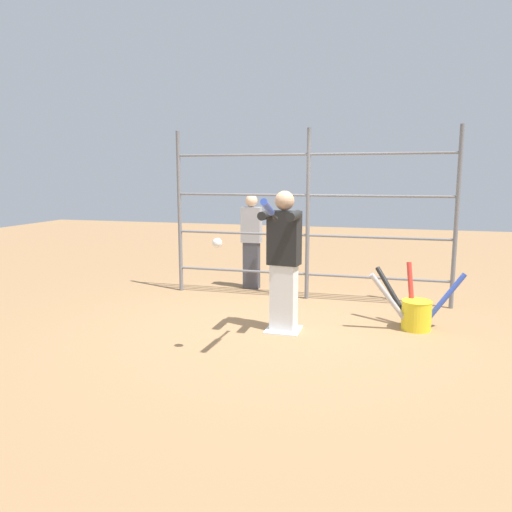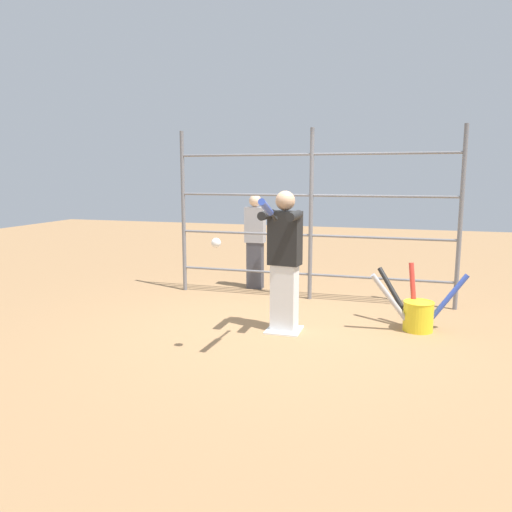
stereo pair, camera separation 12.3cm
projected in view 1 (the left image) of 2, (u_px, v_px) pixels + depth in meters
The scene contains 8 objects.
ground_plane at pixel (283, 330), 5.90m from camera, with size 24.00×24.00×0.00m, color #9E754C.
home_plate at pixel (283, 330), 5.90m from camera, with size 0.40×0.40×0.02m.
fence_backstop at pixel (308, 215), 7.23m from camera, with size 4.09×0.06×2.48m.
batter at pixel (284, 257), 5.75m from camera, with size 0.42×0.59×1.64m.
baseball_bat_swinging at pixel (269, 209), 4.78m from camera, with size 0.13×0.81×0.27m.
softball_in_flight at pixel (217, 243), 4.87m from camera, with size 0.10×0.10×0.10m.
bat_bucket at pixel (415, 311), 5.93m from camera, with size 1.11×0.62×0.77m.
bystander_behind_fence at pixel (251, 240), 7.98m from camera, with size 0.31×0.19×1.52m.
Camera 1 is at (-1.21, 5.56, 1.82)m, focal length 35.00 mm.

